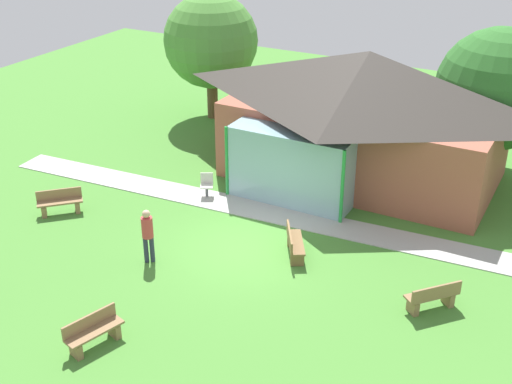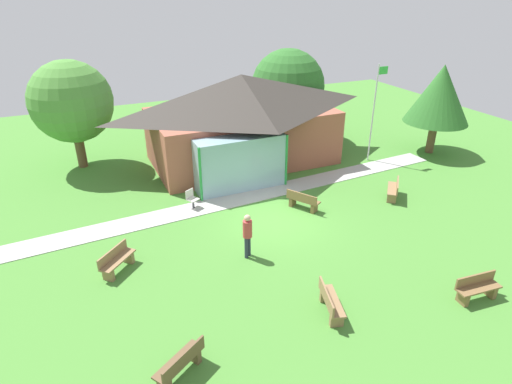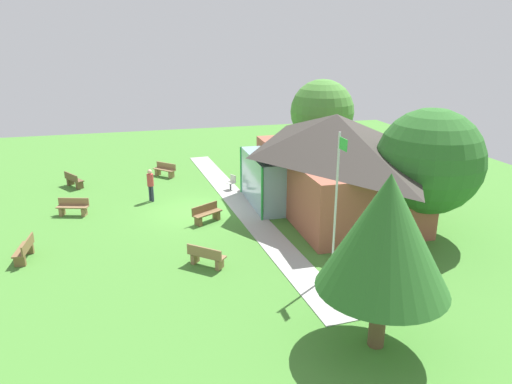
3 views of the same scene
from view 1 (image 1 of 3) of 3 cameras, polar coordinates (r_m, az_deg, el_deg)
The scene contains 11 objects.
ground_plane at distance 20.96m, azimuth -1.06°, elevation -4.75°, with size 44.00×44.00×0.00m, color #478433.
pavilion at distance 24.94m, azimuth 9.00°, elevation 6.57°, with size 10.65×7.16×4.79m.
footpath at distance 22.82m, azimuth 1.94°, elevation -1.91°, with size 21.61×1.30×0.03m, color #ADADA8.
bench_mid_right at distance 18.69m, azimuth 14.76°, elevation -8.61°, with size 1.32×1.42×0.84m.
bench_rear_near_path at distance 20.41m, azimuth 3.25°, elevation -4.41°, with size 1.15×1.51×0.84m.
bench_front_center at distance 17.38m, azimuth -13.63°, elevation -11.48°, with size 0.85×1.56×0.84m.
bench_mid_left at distance 23.69m, azimuth -16.30°, elevation -0.86°, with size 1.38×1.37×0.84m.
patio_chair_west at distance 23.93m, azimuth -4.20°, elevation 0.54°, with size 0.60×0.60×0.86m.
visitor_strolling_lawn at distance 20.02m, azimuth -9.19°, elevation -3.36°, with size 0.34×0.34×1.74m.
tree_behind_pavilion_right at distance 26.19m, azimuth 19.77°, elevation 8.20°, with size 4.48×4.48×5.57m.
tree_behind_pavilion_left at distance 30.57m, azimuth -3.86°, elevation 12.66°, with size 4.20×4.20×5.68m.
Camera 1 is at (8.83, -15.56, 10.91)m, focal length 47.13 mm.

